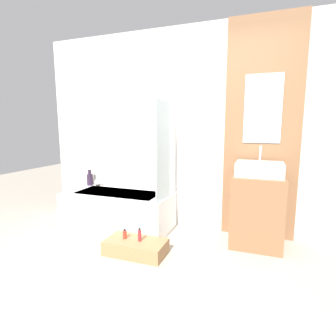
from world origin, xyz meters
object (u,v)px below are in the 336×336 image
at_px(wooden_step_bench, 136,247).
at_px(bottle_soap_primary, 125,234).
at_px(bathtub, 118,210).
at_px(sink, 259,169).
at_px(vase_tall_dark, 90,179).
at_px(vase_round_light, 98,182).
at_px(bottle_soap_secondary, 140,235).

height_order(wooden_step_bench, bottle_soap_primary, bottle_soap_primary).
bearing_deg(bathtub, sink, 2.34).
xyz_separation_m(bathtub, vase_tall_dark, (-0.62, 0.24, 0.34)).
height_order(wooden_step_bench, vase_tall_dark, vase_tall_dark).
distance_m(vase_round_light, bottle_soap_primary, 1.27).
bearing_deg(wooden_step_bench, bottle_soap_primary, 180.00).
bearing_deg(bottle_soap_secondary, vase_round_light, 142.20).
bearing_deg(bathtub, bottle_soap_primary, -54.58).
relative_size(bathtub, vase_tall_dark, 6.10).
bearing_deg(bottle_soap_primary, vase_round_light, 137.08).
bearing_deg(vase_round_light, bathtub, -26.57).
bearing_deg(bottle_soap_secondary, bathtub, 135.26).
bearing_deg(bottle_soap_primary, bottle_soap_secondary, 0.00).
distance_m(sink, vase_tall_dark, 2.41).
bearing_deg(bathtub, vase_round_light, 153.43).
bearing_deg(bottle_soap_secondary, wooden_step_bench, 180.00).
bearing_deg(vase_tall_dark, sink, -4.13).
xyz_separation_m(wooden_step_bench, vase_tall_dark, (-1.17, 0.84, 0.50)).
bearing_deg(wooden_step_bench, vase_tall_dark, 144.31).
bearing_deg(sink, bottle_soap_primary, -153.30).
relative_size(sink, vase_round_light, 4.73).
xyz_separation_m(wooden_step_bench, bottle_soap_secondary, (0.05, 0.00, 0.14)).
xyz_separation_m(vase_tall_dark, bottle_soap_primary, (1.04, -0.84, -0.38)).
height_order(vase_tall_dark, bottle_soap_primary, vase_tall_dark).
distance_m(wooden_step_bench, vase_round_light, 1.40).
bearing_deg(bottle_soap_primary, wooden_step_bench, 0.00).
distance_m(bathtub, sink, 1.88).
distance_m(vase_round_light, bottle_soap_secondary, 1.40).
xyz_separation_m(wooden_step_bench, sink, (1.21, 0.67, 0.81)).
xyz_separation_m(bathtub, sink, (1.76, 0.07, 0.64)).
bearing_deg(vase_round_light, bottle_soap_primary, -42.92).
relative_size(sink, vase_tall_dark, 2.14).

